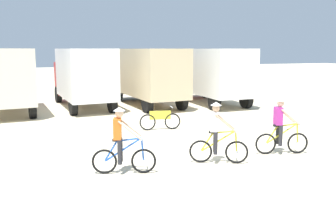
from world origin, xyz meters
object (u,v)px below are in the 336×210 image
Objects in this scene: box_truck_tan_camper at (149,74)px; cyclist_cowboy_hat at (217,135)px; box_truck_white_box at (212,73)px; cyclist_near_camera at (281,128)px; bicycle_spare at (160,120)px; box_truck_avon_van at (83,75)px; box_truck_cream_rv at (6,77)px; cyclist_orange_shirt at (122,143)px.

box_truck_tan_camper is 3.82× the size of cyclist_cowboy_hat.
cyclist_near_camera is (-2.76, -10.58, -1.03)m from box_truck_white_box.
box_truck_avon_van is at bearing 108.11° from bicycle_spare.
box_truck_cream_rv reaches higher than cyclist_orange_shirt.
box_truck_avon_van is at bearing 5.29° from box_truck_cream_rv.
cyclist_orange_shirt and cyclist_near_camera have the same top height.
box_truck_cream_rv reaches higher than cyclist_near_camera.
box_truck_white_box is at bearing 75.37° from cyclist_near_camera.
cyclist_near_camera is at bearing 1.76° from cyclist_orange_shirt.
box_truck_tan_camper is at bearing 95.57° from cyclist_near_camera.
cyclist_cowboy_hat is 4.82m from bicycle_spare.
box_truck_white_box is 3.75× the size of cyclist_cowboy_hat.
box_truck_tan_camper reaches higher than cyclist_near_camera.
box_truck_avon_van is 1.00× the size of box_truck_tan_camper.
box_truck_avon_van reaches higher than cyclist_near_camera.
cyclist_cowboy_hat is at bearing -88.05° from bicycle_spare.
cyclist_orange_shirt is (3.61, -11.45, -1.03)m from box_truck_cream_rv.
cyclist_orange_shirt is at bearing -126.43° from box_truck_white_box.
cyclist_orange_shirt is (-4.08, -11.26, -1.03)m from box_truck_tan_camper.
cyclist_orange_shirt is at bearing -91.74° from box_truck_avon_van.
box_truck_tan_camper is 6.80m from bicycle_spare.
box_truck_tan_camper is at bearing 70.08° from cyclist_orange_shirt.
box_truck_cream_rv is 3.98m from box_truck_avon_van.
box_truck_avon_van reaches higher than bicycle_spare.
box_truck_cream_rv and box_truck_tan_camper have the same top height.
cyclist_near_camera is at bearing -104.63° from box_truck_white_box.
box_truck_cream_rv is 1.00× the size of box_truck_avon_van.
box_truck_cream_rv is 3.81× the size of cyclist_near_camera.
box_truck_avon_van is 7.55m from bicycle_spare.
bicycle_spare is (-5.27, -5.96, -1.48)m from box_truck_white_box.
box_truck_avon_van is at bearing 171.91° from box_truck_white_box.
box_truck_avon_van is at bearing 112.41° from cyclist_near_camera.
box_truck_tan_camper reaches higher than cyclist_orange_shirt.
box_truck_white_box is at bearing 48.53° from bicycle_spare.
bicycle_spare is at bearing -102.37° from box_truck_tan_camper.
box_truck_avon_van is 3.81× the size of cyclist_orange_shirt.
cyclist_near_camera is 1.06× the size of bicycle_spare.
box_truck_avon_van is 4.03× the size of bicycle_spare.
cyclist_cowboy_hat is 2.35m from cyclist_near_camera.
cyclist_orange_shirt is 5.49m from bicycle_spare.
cyclist_near_camera is (1.08, -11.10, -1.03)m from box_truck_tan_camper.
cyclist_orange_shirt is (-0.36, -11.81, -1.03)m from box_truck_avon_van.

